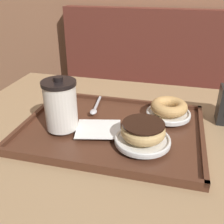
# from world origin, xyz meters

# --- Properties ---
(booth_bench) EXTENTS (1.27, 0.44, 1.00)m
(booth_bench) POSITION_xyz_m (0.12, 0.87, 0.32)
(booth_bench) COLOR brown
(booth_bench) RESTS_ON ground_plane
(cafe_table) EXTENTS (0.94, 0.89, 0.76)m
(cafe_table) POSITION_xyz_m (0.00, 0.00, 0.57)
(cafe_table) COLOR tan
(cafe_table) RESTS_ON ground_plane
(serving_tray) EXTENTS (0.52, 0.38, 0.02)m
(serving_tray) POSITION_xyz_m (0.04, 0.03, 0.76)
(serving_tray) COLOR #512D1E
(serving_tray) RESTS_ON cafe_table
(napkin_paper) EXTENTS (0.14, 0.13, 0.00)m
(napkin_paper) POSITION_xyz_m (0.01, -0.01, 0.78)
(napkin_paper) COLOR white
(napkin_paper) RESTS_ON serving_tray
(coffee_cup_front) EXTENTS (0.09, 0.09, 0.15)m
(coffee_cup_front) POSITION_xyz_m (-0.10, -0.02, 0.85)
(coffee_cup_front) COLOR white
(coffee_cup_front) RESTS_ON serving_tray
(plate_with_chocolate_donut) EXTENTS (0.14, 0.14, 0.01)m
(plate_with_chocolate_donut) POSITION_xyz_m (0.13, -0.04, 0.79)
(plate_with_chocolate_donut) COLOR white
(plate_with_chocolate_donut) RESTS_ON serving_tray
(donut_chocolate_glazed) EXTENTS (0.11, 0.11, 0.04)m
(donut_chocolate_glazed) POSITION_xyz_m (0.13, -0.04, 0.82)
(donut_chocolate_glazed) COLOR #DBB270
(donut_chocolate_glazed) RESTS_ON plate_with_chocolate_donut
(plate_with_plain_donut) EXTENTS (0.13, 0.13, 0.01)m
(plate_with_plain_donut) POSITION_xyz_m (0.19, 0.12, 0.79)
(plate_with_plain_donut) COLOR white
(plate_with_plain_donut) RESTS_ON serving_tray
(donut_plain) EXTENTS (0.11, 0.11, 0.03)m
(donut_plain) POSITION_xyz_m (0.19, 0.12, 0.81)
(donut_plain) COLOR tan
(donut_plain) RESTS_ON plate_with_plain_donut
(spoon) EXTENTS (0.03, 0.14, 0.01)m
(spoon) POSITION_xyz_m (-0.04, 0.10, 0.78)
(spoon) COLOR silver
(spoon) RESTS_ON serving_tray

